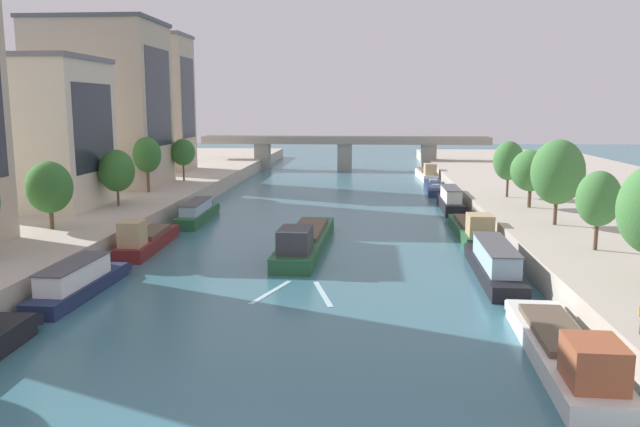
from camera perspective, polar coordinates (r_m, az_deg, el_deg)
quay_left at (r=85.41m, az=-23.15°, el=0.94°), size 36.00×170.00×2.09m
quay_right at (r=81.57m, az=25.81°, el=0.38°), size 36.00×170.00×2.09m
barge_midriver at (r=56.93m, az=-1.36°, el=-2.37°), size 4.08×20.20×3.11m
wake_behind_barge at (r=44.41m, az=-2.06°, el=-7.06°), size 5.60×6.00×0.03m
moored_boat_left_gap_after at (r=46.46m, az=-20.70°, el=-5.67°), size 2.73×12.00×2.42m
moored_boat_left_end at (r=59.12m, az=-15.20°, el=-2.25°), size 2.87×12.72×3.26m
moored_boat_left_lone at (r=72.39m, az=-10.83°, el=0.08°), size 2.53×12.93×2.38m
moored_boat_right_second at (r=34.34m, az=20.97°, el=-11.28°), size 3.55×15.26×2.95m
moored_boat_right_midway at (r=49.75m, az=15.20°, el=-4.24°), size 2.77×14.81×2.72m
moored_boat_right_end at (r=64.20m, az=13.41°, el=-1.32°), size 3.07×14.57×2.98m
moored_boat_right_near at (r=80.29m, az=11.49°, el=1.14°), size 2.27×12.21×2.91m
moored_boat_right_far at (r=97.62m, az=10.15°, el=2.27°), size 2.96×15.49×2.18m
moored_boat_right_upstream at (r=113.51m, az=9.46°, el=3.50°), size 3.01×14.85×3.14m
tree_left_nearest at (r=60.03m, az=-22.93°, el=2.16°), size 3.93×3.93×5.91m
tree_left_far at (r=71.77m, az=-17.62°, el=3.65°), size 3.77×3.77×6.02m
tree_left_by_lamp at (r=82.03m, az=-15.13°, el=5.04°), size 3.44×3.44×6.85m
tree_left_third at (r=93.81m, az=-12.09°, el=5.34°), size 3.40×3.40×5.96m
tree_right_second at (r=51.46m, az=23.53°, el=1.21°), size 3.22×3.22×5.93m
tree_right_by_lamp at (r=61.08m, az=20.38°, el=3.47°), size 4.69×4.69×7.69m
tree_right_third at (r=70.80m, az=18.24°, el=3.64°), size 4.21×4.21×6.10m
tree_right_far at (r=78.21m, az=16.42°, el=4.52°), size 3.53×3.53×6.56m
building_left_far_end at (r=74.53m, az=-24.36°, el=6.60°), size 14.35×12.29×15.70m
building_left_tall at (r=91.36m, az=-18.85°, el=9.23°), size 16.18×12.69×21.73m
building_left_corner at (r=110.40m, az=-14.69°, el=9.48°), size 12.44×9.40×22.04m
bridge_far at (r=128.94m, az=2.22°, el=5.78°), size 57.27×4.40×6.66m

